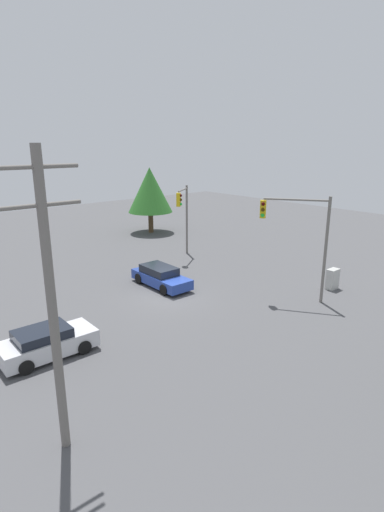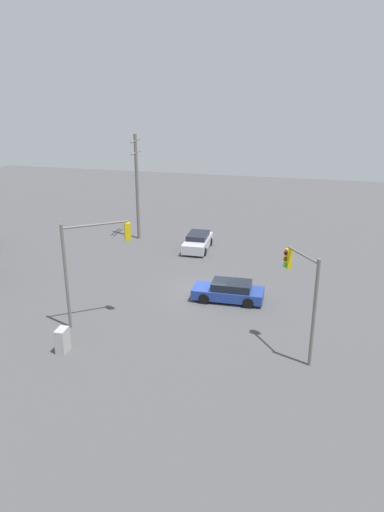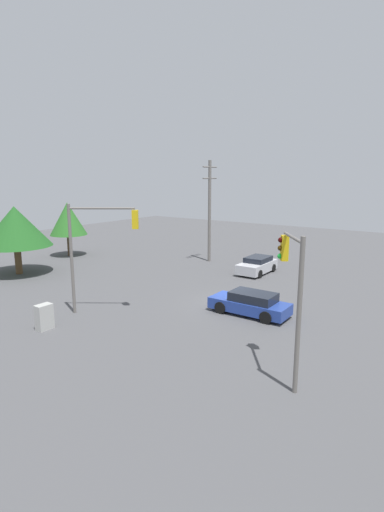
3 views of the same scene
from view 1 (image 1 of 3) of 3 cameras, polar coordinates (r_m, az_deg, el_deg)
ground_plane at (r=25.21m, az=-3.53°, el=-5.68°), size 80.00×80.00×0.00m
sedan_blue at (r=26.70m, az=-4.50°, el=-2.95°), size 1.89×4.63×1.35m
sedan_silver at (r=19.32m, az=-20.01°, el=-11.53°), size 4.17×1.96×1.36m
traffic_signal_main at (r=24.11m, az=15.21°, el=3.60°), size 2.44×3.36×6.36m
traffic_signal_cross at (r=32.90m, az=-1.19°, el=6.61°), size 2.37×1.83×5.86m
utility_pole_tall at (r=12.11m, az=-19.44°, el=-6.07°), size 2.20×0.28×9.24m
electrical_cabinet at (r=27.69m, az=19.43°, el=-3.11°), size 0.85×0.53×1.35m
tree_far at (r=42.41m, az=-6.03°, el=9.35°), size 4.63×4.63×6.84m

